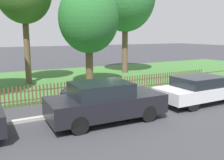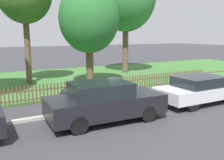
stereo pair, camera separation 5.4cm
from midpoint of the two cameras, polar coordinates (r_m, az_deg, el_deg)
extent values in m
plane|color=#38383D|center=(11.43, 5.65, -5.70)|extent=(120.00, 120.00, 0.00)
cube|color=#B2ADA3|center=(11.50, 5.38, -5.30)|extent=(40.19, 0.20, 0.12)
cube|color=#3D7033|center=(18.32, -8.24, 0.35)|extent=(40.19, 11.25, 0.01)
cube|color=brown|center=(13.25, 0.17, -2.27)|extent=(40.19, 0.03, 0.05)
cube|color=brown|center=(13.17, 0.18, -0.55)|extent=(40.19, 0.03, 0.05)
cube|color=brown|center=(11.66, -24.03, -3.91)|extent=(0.06, 0.03, 0.92)
cube|color=brown|center=(11.68, -23.21, -3.84)|extent=(0.06, 0.03, 0.92)
cube|color=brown|center=(11.69, -22.39, -3.76)|extent=(0.06, 0.03, 0.92)
cube|color=brown|center=(11.71, -21.58, -3.69)|extent=(0.06, 0.03, 0.92)
cube|color=brown|center=(11.73, -20.76, -3.61)|extent=(0.06, 0.03, 0.92)
cube|color=brown|center=(11.75, -19.95, -3.53)|extent=(0.06, 0.03, 0.92)
cube|color=brown|center=(11.77, -19.15, -3.46)|extent=(0.06, 0.03, 0.92)
cube|color=brown|center=(11.80, -18.35, -3.38)|extent=(0.06, 0.03, 0.92)
cube|color=brown|center=(11.83, -17.55, -3.30)|extent=(0.06, 0.03, 0.92)
cube|color=brown|center=(11.86, -16.75, -3.22)|extent=(0.06, 0.03, 0.92)
cube|color=brown|center=(11.89, -15.96, -3.14)|extent=(0.06, 0.03, 0.92)
cube|color=brown|center=(11.92, -15.18, -3.07)|extent=(0.06, 0.03, 0.92)
cube|color=brown|center=(11.96, -14.39, -2.99)|extent=(0.06, 0.03, 0.92)
cube|color=brown|center=(12.00, -13.62, -2.91)|extent=(0.06, 0.03, 0.92)
cube|color=brown|center=(12.04, -12.85, -2.83)|extent=(0.06, 0.03, 0.92)
cube|color=brown|center=(12.09, -12.08, -2.75)|extent=(0.06, 0.03, 0.92)
cube|color=brown|center=(12.13, -11.32, -2.67)|extent=(0.06, 0.03, 0.92)
cube|color=brown|center=(12.18, -10.57, -2.60)|extent=(0.06, 0.03, 0.92)
cube|color=brown|center=(12.23, -9.82, -2.52)|extent=(0.06, 0.03, 0.92)
cube|color=brown|center=(12.28, -9.08, -2.44)|extent=(0.06, 0.03, 0.92)
cube|color=brown|center=(12.34, -8.35, -2.36)|extent=(0.06, 0.03, 0.92)
cube|color=brown|center=(12.40, -7.62, -2.29)|extent=(0.06, 0.03, 0.92)
cube|color=brown|center=(12.45, -6.90, -2.21)|extent=(0.06, 0.03, 0.92)
cube|color=brown|center=(12.52, -6.19, -2.13)|extent=(0.06, 0.03, 0.92)
cube|color=brown|center=(12.58, -5.48, -2.06)|extent=(0.06, 0.03, 0.92)
cube|color=brown|center=(12.64, -4.78, -1.98)|extent=(0.06, 0.03, 0.92)
cube|color=brown|center=(12.71, -4.09, -1.91)|extent=(0.06, 0.03, 0.92)
cube|color=brown|center=(12.78, -3.41, -1.83)|extent=(0.06, 0.03, 0.92)
cube|color=brown|center=(12.85, -2.73, -1.76)|extent=(0.06, 0.03, 0.92)
cube|color=brown|center=(12.92, -2.06, -1.68)|extent=(0.06, 0.03, 0.92)
cube|color=brown|center=(12.99, -1.40, -1.61)|extent=(0.06, 0.03, 0.92)
cube|color=brown|center=(13.07, -0.74, -1.54)|extent=(0.06, 0.03, 0.92)
cube|color=brown|center=(13.14, -0.09, -1.47)|extent=(0.06, 0.03, 0.92)
cube|color=brown|center=(13.22, 0.55, -1.40)|extent=(0.06, 0.03, 0.92)
cube|color=brown|center=(13.30, 1.18, -1.33)|extent=(0.06, 0.03, 0.92)
cube|color=brown|center=(13.39, 1.80, -1.26)|extent=(0.06, 0.03, 0.92)
cube|color=brown|center=(13.47, 2.42, -1.19)|extent=(0.06, 0.03, 0.92)
cube|color=brown|center=(13.55, 3.03, -1.12)|extent=(0.06, 0.03, 0.92)
cube|color=brown|center=(13.64, 3.63, -1.05)|extent=(0.06, 0.03, 0.92)
cube|color=brown|center=(13.73, 4.22, -0.99)|extent=(0.06, 0.03, 0.92)
cube|color=brown|center=(13.82, 4.81, -0.92)|extent=(0.06, 0.03, 0.92)
cube|color=brown|center=(13.91, 5.38, -0.86)|extent=(0.06, 0.03, 0.92)
cube|color=brown|center=(14.00, 5.96, -0.79)|extent=(0.06, 0.03, 0.92)
cube|color=brown|center=(14.10, 6.52, -0.73)|extent=(0.06, 0.03, 0.92)
cube|color=brown|center=(14.19, 7.07, -0.66)|extent=(0.06, 0.03, 0.92)
cube|color=brown|center=(14.29, 7.62, -0.60)|extent=(0.06, 0.03, 0.92)
cube|color=brown|center=(14.39, 8.16, -0.54)|extent=(0.06, 0.03, 0.92)
cube|color=brown|center=(14.48, 8.70, -0.48)|extent=(0.06, 0.03, 0.92)
cube|color=brown|center=(14.58, 9.22, -0.42)|extent=(0.06, 0.03, 0.92)
cube|color=brown|center=(14.69, 9.74, -0.36)|extent=(0.06, 0.03, 0.92)
cube|color=brown|center=(14.79, 10.25, -0.30)|extent=(0.06, 0.03, 0.92)
cube|color=brown|center=(14.89, 10.76, -0.25)|extent=(0.06, 0.03, 0.92)
cube|color=brown|center=(15.00, 11.25, -0.19)|extent=(0.06, 0.03, 0.92)
cube|color=brown|center=(15.10, 11.74, -0.13)|extent=(0.06, 0.03, 0.92)
cube|color=brown|center=(15.21, 12.23, -0.08)|extent=(0.06, 0.03, 0.92)
cube|color=brown|center=(15.32, 12.70, -0.03)|extent=(0.06, 0.03, 0.92)
cube|color=brown|center=(15.43, 13.17, 0.03)|extent=(0.06, 0.03, 0.92)
cube|color=brown|center=(15.54, 13.64, 0.08)|extent=(0.06, 0.03, 0.92)
cube|color=brown|center=(15.65, 14.09, 0.13)|extent=(0.06, 0.03, 0.92)
cube|color=brown|center=(15.76, 14.54, 0.18)|extent=(0.06, 0.03, 0.92)
cube|color=brown|center=(15.88, 14.99, 0.23)|extent=(0.06, 0.03, 0.92)
cube|color=brown|center=(15.99, 15.42, 0.28)|extent=(0.06, 0.03, 0.92)
cube|color=brown|center=(16.11, 15.86, 0.33)|extent=(0.06, 0.03, 0.92)
cube|color=brown|center=(16.22, 16.28, 0.38)|extent=(0.06, 0.03, 0.92)
cube|color=brown|center=(16.34, 16.70, 0.43)|extent=(0.06, 0.03, 0.92)
cube|color=brown|center=(16.46, 17.11, 0.48)|extent=(0.06, 0.03, 0.92)
cube|color=brown|center=(16.58, 17.52, 0.52)|extent=(0.06, 0.03, 0.92)
cube|color=brown|center=(16.70, 17.92, 0.57)|extent=(0.06, 0.03, 0.92)
cube|color=brown|center=(16.82, 18.32, 0.61)|extent=(0.06, 0.03, 0.92)
cube|color=brown|center=(16.94, 18.71, 0.66)|extent=(0.06, 0.03, 0.92)
cube|color=brown|center=(17.06, 19.09, 0.70)|extent=(0.06, 0.03, 0.92)
cube|color=brown|center=(17.19, 19.47, 0.74)|extent=(0.06, 0.03, 0.92)
cube|color=brown|center=(17.31, 19.84, 0.78)|extent=(0.06, 0.03, 0.92)
cube|color=black|center=(9.22, -1.24, -5.66)|extent=(4.35, 1.95, 0.70)
cube|color=black|center=(8.99, -2.49, -2.13)|extent=(2.12, 1.69, 0.51)
cylinder|color=black|center=(10.60, 3.40, -5.25)|extent=(0.61, 0.16, 0.61)
cylinder|color=black|center=(9.27, 8.52, -7.66)|extent=(0.61, 0.16, 0.61)
cylinder|color=black|center=(9.61, -10.62, -7.06)|extent=(0.61, 0.16, 0.61)
cylinder|color=black|center=(8.12, -7.36, -10.28)|extent=(0.61, 0.16, 0.61)
cube|color=silver|center=(12.41, 20.06, -2.40)|extent=(4.58, 1.79, 0.52)
cube|color=black|center=(12.15, 19.48, -0.28)|extent=(2.20, 1.60, 0.46)
cylinder|color=black|center=(14.03, 21.40, -1.95)|extent=(0.67, 0.14, 0.67)
cylinder|color=black|center=(12.04, 12.57, -3.42)|extent=(0.67, 0.14, 0.67)
cylinder|color=black|center=(10.91, 18.18, -5.14)|extent=(0.67, 0.14, 0.67)
cylinder|color=black|center=(11.57, -4.50, -4.08)|extent=(0.55, 0.12, 0.55)
cylinder|color=black|center=(11.18, -10.63, -4.75)|extent=(0.55, 0.12, 0.55)
ellipsoid|color=black|center=(11.28, -7.55, -2.84)|extent=(1.71, 0.64, 0.76)
ellipsoid|color=black|center=(11.37, -5.66, -1.64)|extent=(0.42, 0.73, 0.35)
cylinder|color=brown|center=(16.98, -18.67, 7.10)|extent=(0.38, 0.38, 4.69)
cylinder|color=brown|center=(15.56, -5.02, 4.15)|extent=(0.46, 0.46, 2.96)
ellipsoid|color=#286B2D|center=(15.50, -5.17, 13.87)|extent=(3.63, 3.63, 4.18)
cylinder|color=brown|center=(20.74, 3.17, 7.98)|extent=(0.47, 0.47, 4.60)
camera|label=1|loc=(0.03, -89.86, 0.02)|focal=40.00mm
camera|label=2|loc=(0.03, 90.14, -0.02)|focal=40.00mm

